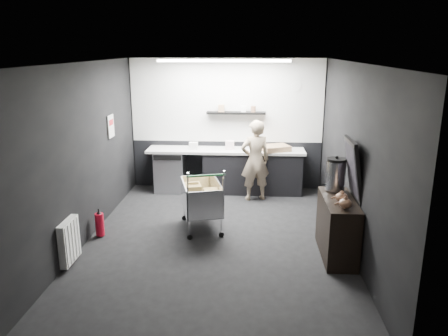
{
  "coord_description": "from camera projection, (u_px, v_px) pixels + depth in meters",
  "views": [
    {
      "loc": [
        0.52,
        -6.22,
        2.91
      ],
      "look_at": [
        0.1,
        0.4,
        1.07
      ],
      "focal_mm": 35.0,
      "sensor_mm": 36.0,
      "label": 1
    }
  ],
  "objects": [
    {
      "name": "floor",
      "position": [
        216.0,
        241.0,
        6.8
      ],
      "size": [
        5.5,
        5.5,
        0.0
      ],
      "primitive_type": "plane",
      "color": "black",
      "rests_on": "ground"
    },
    {
      "name": "ceiling",
      "position": [
        215.0,
        63.0,
        6.07
      ],
      "size": [
        5.5,
        5.5,
        0.0
      ],
      "primitive_type": "plane",
      "rotation": [
        3.14,
        0.0,
        0.0
      ],
      "color": "white",
      "rests_on": "wall_back"
    },
    {
      "name": "wall_back",
      "position": [
        227.0,
        125.0,
        9.08
      ],
      "size": [
        5.5,
        0.0,
        5.5
      ],
      "primitive_type": "plane",
      "rotation": [
        1.57,
        0.0,
        0.0
      ],
      "color": "black",
      "rests_on": "floor"
    },
    {
      "name": "wall_front",
      "position": [
        190.0,
        233.0,
        3.79
      ],
      "size": [
        5.5,
        0.0,
        5.5
      ],
      "primitive_type": "plane",
      "rotation": [
        -1.57,
        0.0,
        0.0
      ],
      "color": "black",
      "rests_on": "floor"
    },
    {
      "name": "wall_left",
      "position": [
        83.0,
        154.0,
        6.56
      ],
      "size": [
        0.0,
        5.5,
        5.5
      ],
      "primitive_type": "plane",
      "rotation": [
        1.57,
        0.0,
        1.57
      ],
      "color": "black",
      "rests_on": "floor"
    },
    {
      "name": "wall_right",
      "position": [
        353.0,
        159.0,
        6.31
      ],
      "size": [
        0.0,
        5.5,
        5.5
      ],
      "primitive_type": "plane",
      "rotation": [
        1.57,
        0.0,
        -1.57
      ],
      "color": "black",
      "rests_on": "floor"
    },
    {
      "name": "kitchen_wall_panel",
      "position": [
        227.0,
        101.0,
        8.93
      ],
      "size": [
        3.95,
        0.02,
        1.7
      ],
      "primitive_type": "cube",
      "color": "silver",
      "rests_on": "wall_back"
    },
    {
      "name": "dado_panel",
      "position": [
        226.0,
        164.0,
        9.29
      ],
      "size": [
        3.95,
        0.02,
        1.0
      ],
      "primitive_type": "cube",
      "color": "black",
      "rests_on": "wall_back"
    },
    {
      "name": "floating_shelf",
      "position": [
        236.0,
        113.0,
        8.87
      ],
      "size": [
        1.2,
        0.22,
        0.04
      ],
      "primitive_type": "cube",
      "color": "black",
      "rests_on": "wall_back"
    },
    {
      "name": "wall_clock",
      "position": [
        296.0,
        86.0,
        8.75
      ],
      "size": [
        0.2,
        0.03,
        0.2
      ],
      "primitive_type": "cylinder",
      "rotation": [
        1.57,
        0.0,
        0.0
      ],
      "color": "white",
      "rests_on": "wall_back"
    },
    {
      "name": "poster",
      "position": [
        111.0,
        126.0,
        7.75
      ],
      "size": [
        0.02,
        0.3,
        0.4
      ],
      "primitive_type": "cube",
      "color": "silver",
      "rests_on": "wall_left"
    },
    {
      "name": "poster_red_band",
      "position": [
        111.0,
        122.0,
        7.73
      ],
      "size": [
        0.02,
        0.22,
        0.1
      ],
      "primitive_type": "cube",
      "color": "#B31620",
      "rests_on": "poster"
    },
    {
      "name": "radiator",
      "position": [
        69.0,
        241.0,
        5.96
      ],
      "size": [
        0.1,
        0.5,
        0.6
      ],
      "primitive_type": "cube",
      "color": "white",
      "rests_on": "wall_left"
    },
    {
      "name": "ceiling_strip",
      "position": [
        224.0,
        61.0,
        7.86
      ],
      "size": [
        2.4,
        0.2,
        0.04
      ],
      "primitive_type": "cube",
      "color": "white",
      "rests_on": "ceiling"
    },
    {
      "name": "prep_counter",
      "position": [
        232.0,
        170.0,
        8.99
      ],
      "size": [
        3.2,
        0.61,
        0.9
      ],
      "color": "black",
      "rests_on": "floor"
    },
    {
      "name": "person",
      "position": [
        255.0,
        160.0,
        8.44
      ],
      "size": [
        0.66,
        0.52,
        1.58
      ],
      "primitive_type": "imported",
      "rotation": [
        0.0,
        0.0,
        3.42
      ],
      "color": "beige",
      "rests_on": "floor"
    },
    {
      "name": "shopping_cart",
      "position": [
        201.0,
        199.0,
        7.12
      ],
      "size": [
        0.81,
        1.11,
        1.08
      ],
      "color": "silver",
      "rests_on": "floor"
    },
    {
      "name": "sideboard",
      "position": [
        338.0,
        219.0,
        6.22
      ],
      "size": [
        0.49,
        1.14,
        1.7
      ],
      "color": "black",
      "rests_on": "floor"
    },
    {
      "name": "fire_extinguisher",
      "position": [
        100.0,
        224.0,
        6.89
      ],
      "size": [
        0.14,
        0.14,
        0.45
      ],
      "color": "#B20B20",
      "rests_on": "floor"
    },
    {
      "name": "cardboard_box",
      "position": [
        275.0,
        148.0,
        8.76
      ],
      "size": [
        0.64,
        0.57,
        0.11
      ],
      "primitive_type": "cube",
      "rotation": [
        0.0,
        0.0,
        0.39
      ],
      "color": "#9B7753",
      "rests_on": "prep_counter"
    },
    {
      "name": "pink_tub",
      "position": [
        230.0,
        145.0,
        8.85
      ],
      "size": [
        0.18,
        0.18,
        0.18
      ],
      "primitive_type": "cylinder",
      "color": "white",
      "rests_on": "prep_counter"
    },
    {
      "name": "white_container",
      "position": [
        194.0,
        146.0,
        8.85
      ],
      "size": [
        0.17,
        0.13,
        0.15
      ],
      "primitive_type": "cube",
      "rotation": [
        0.0,
        0.0,
        -0.01
      ],
      "color": "white",
      "rests_on": "prep_counter"
    }
  ]
}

